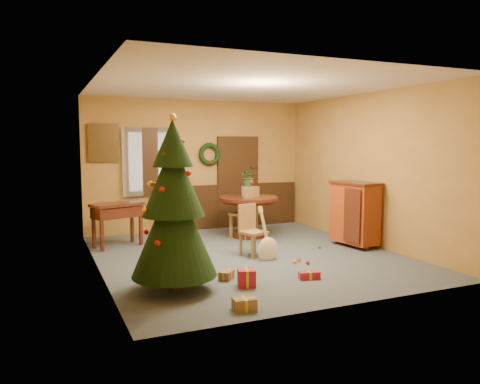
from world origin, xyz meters
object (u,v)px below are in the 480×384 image
writing_desk (117,214)px  chair_near (251,228)px  dining_table (248,209)px  sideboard (355,212)px  christmas_tree (174,208)px

writing_desk → chair_near: bearing=-38.7°
dining_table → writing_desk: size_ratio=1.18×
dining_table → chair_near: bearing=-112.9°
sideboard → chair_near: bearing=177.0°
writing_desk → dining_table: bearing=-3.0°
writing_desk → sideboard: 4.47m
christmas_tree → sideboard: bearing=18.0°
chair_near → sideboard: 2.12m
christmas_tree → sideboard: 4.07m
dining_table → chair_near: 1.61m
dining_table → writing_desk: (-2.64, 0.14, 0.04)m
christmas_tree → dining_table: bearing=50.2°
sideboard → dining_table: bearing=133.1°
chair_near → christmas_tree: size_ratio=0.38×
sideboard → writing_desk: bearing=157.3°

